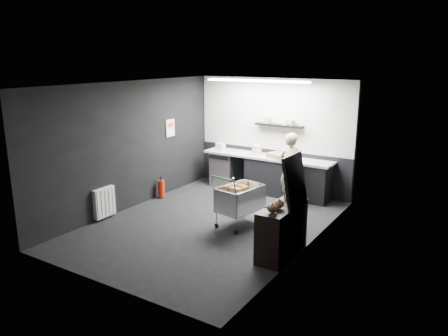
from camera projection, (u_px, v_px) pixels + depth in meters
The scene contains 22 objects.
floor at pixel (210, 224), 8.55m from camera, with size 5.50×5.50×0.00m, color black.
ceiling at pixel (209, 84), 7.88m from camera, with size 5.50×5.50×0.00m, color silver.
wall_back at pixel (273, 135), 10.47m from camera, with size 5.50×5.50×0.00m, color black.
wall_front at pixel (97, 195), 5.96m from camera, with size 5.50×5.50×0.00m, color black.
wall_left at pixel (131, 146), 9.24m from camera, with size 5.50×5.50×0.00m, color black.
wall_right at pixel (310, 171), 7.19m from camera, with size 5.50×5.50×0.00m, color black.
kitchen_wall_panel at pixel (273, 114), 10.33m from camera, with size 3.95×0.02×1.70m, color silver.
dado_panel at pixel (272, 169), 10.67m from camera, with size 3.95×0.02×1.00m, color black.
floating_shelf at pixel (279, 125), 10.20m from camera, with size 1.20×0.22×0.04m, color black.
wall_clock at pixel (332, 105), 9.53m from camera, with size 0.20×0.20×0.03m, color silver.
poster at pixel (170, 128), 10.25m from camera, with size 0.02×0.30×0.40m, color white.
poster_red_band at pixel (170, 125), 10.23m from camera, with size 0.01×0.22×0.10m, color red.
radiator at pixel (104, 202), 8.72m from camera, with size 0.10×0.50×0.60m, color silver.
ceiling_strip at pixel (257, 81), 9.41m from camera, with size 2.40×0.20×0.04m, color white.
prep_counter at pixel (271, 175), 10.35m from camera, with size 3.20×0.61×0.90m.
person at pixel (291, 169), 9.55m from camera, with size 0.58×0.38×1.60m, color beige.
shopping_cart at pixel (240, 200), 8.37m from camera, with size 0.72×1.05×1.06m.
sideboard at pixel (283, 224), 7.09m from camera, with size 0.49×1.14×1.71m.
fire_extinguisher at pixel (161, 188), 10.06m from camera, with size 0.15×0.15×0.49m.
cardboard_box at pixel (281, 156), 10.06m from camera, with size 0.56×0.42×0.11m, color #936D4E.
pink_tub at pixel (257, 150), 10.42m from camera, with size 0.22×0.22×0.22m, color beige.
white_container at pixel (220, 147), 10.90m from camera, with size 0.20×0.16×0.18m, color silver.
Camera 1 is at (4.48, -6.64, 3.19)m, focal length 35.00 mm.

